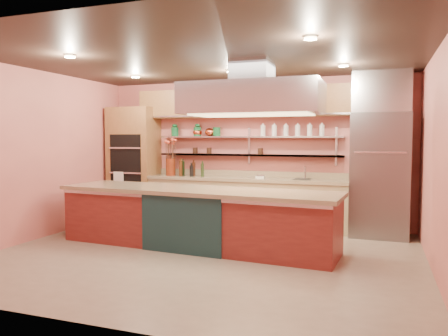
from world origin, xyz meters
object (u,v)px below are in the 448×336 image
at_px(refrigerator, 379,175).
at_px(kitchen_scale, 260,176).
at_px(copper_kettle, 210,132).
at_px(green_canister, 217,132).
at_px(island, 195,218).
at_px(flower_vase, 171,167).

relative_size(refrigerator, kitchen_scale, 13.24).
bearing_deg(copper_kettle, refrigerator, -4.14).
distance_m(kitchen_scale, green_canister, 1.28).
xyz_separation_m(copper_kettle, green_canister, (0.15, 0.00, 0.01)).
xyz_separation_m(island, copper_kettle, (-0.52, 1.94, 1.34)).
distance_m(copper_kettle, green_canister, 0.15).
bearing_deg(copper_kettle, kitchen_scale, -11.37).
distance_m(refrigerator, green_canister, 3.14).
relative_size(flower_vase, kitchen_scale, 2.13).
xyz_separation_m(island, kitchen_scale, (0.57, 1.72, 0.52)).
distance_m(island, green_canister, 2.39).
height_order(refrigerator, copper_kettle, refrigerator).
relative_size(flower_vase, copper_kettle, 1.69).
relative_size(island, copper_kettle, 21.65).
distance_m(refrigerator, kitchen_scale, 2.09).
height_order(island, green_canister, green_canister).
distance_m(island, copper_kettle, 2.42).
bearing_deg(green_canister, refrigerator, -4.33).
relative_size(kitchen_scale, green_canister, 0.91).
bearing_deg(kitchen_scale, green_canister, 143.50).
xyz_separation_m(island, flower_vase, (-1.28, 1.72, 0.65)).
height_order(refrigerator, kitchen_scale, refrigerator).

